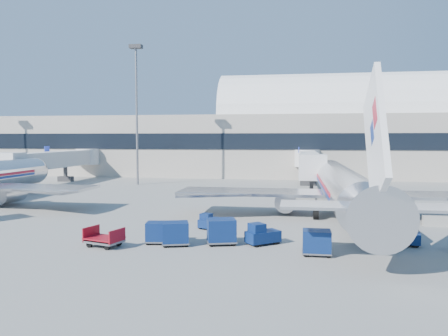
% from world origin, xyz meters
% --- Properties ---
extents(ground, '(260.00, 260.00, 0.00)m').
position_xyz_m(ground, '(0.00, 0.00, 0.00)').
color(ground, gray).
rests_on(ground, ground).
extents(terminal, '(170.00, 28.15, 21.00)m').
position_xyz_m(terminal, '(-13.60, 55.96, 7.52)').
color(terminal, '#B2AA9E').
rests_on(terminal, ground).
extents(airliner_main, '(32.00, 37.26, 12.07)m').
position_xyz_m(airliner_main, '(10.00, 4.51, 2.93)').
color(airliner_main, silver).
rests_on(airliner_main, ground).
extents(jetbridge_near, '(4.40, 27.50, 6.25)m').
position_xyz_m(jetbridge_near, '(7.60, 30.81, 3.93)').
color(jetbridge_near, silver).
rests_on(jetbridge_near, ground).
extents(jetbridge_mid, '(4.40, 27.50, 6.25)m').
position_xyz_m(jetbridge_mid, '(-34.40, 30.81, 3.93)').
color(jetbridge_mid, silver).
rests_on(jetbridge_mid, ground).
extents(mast_west, '(2.00, 1.20, 22.60)m').
position_xyz_m(mast_west, '(-20.00, 30.00, 14.79)').
color(mast_west, slate).
rests_on(mast_west, ground).
extents(barrier_near, '(3.00, 0.55, 0.90)m').
position_xyz_m(barrier_near, '(18.00, 2.00, 0.45)').
color(barrier_near, '#9E9E96').
rests_on(barrier_near, ground).
extents(tug_lead, '(2.66, 2.46, 1.59)m').
position_xyz_m(tug_lead, '(3.07, -6.97, 0.72)').
color(tug_lead, '#0A1F51').
rests_on(tug_lead, ground).
extents(tug_right, '(2.50, 1.57, 1.52)m').
position_xyz_m(tug_right, '(12.96, -5.56, 0.69)').
color(tug_right, '#0A1F51').
rests_on(tug_right, ground).
extents(tug_left, '(1.65, 2.25, 1.32)m').
position_xyz_m(tug_left, '(-1.85, -2.00, 0.60)').
color(tug_left, '#0A1F51').
rests_on(tug_left, ground).
extents(cart_train_a, '(2.47, 2.14, 1.85)m').
position_xyz_m(cart_train_a, '(0.20, -7.39, 0.99)').
color(cart_train_a, '#0A1F51').
rests_on(cart_train_a, ground).
extents(cart_train_b, '(2.28, 1.98, 1.70)m').
position_xyz_m(cart_train_b, '(-2.99, -8.25, 0.91)').
color(cart_train_b, '#0A1F51').
rests_on(cart_train_b, ground).
extents(cart_train_c, '(1.95, 1.59, 1.57)m').
position_xyz_m(cart_train_c, '(-4.39, -7.85, 0.84)').
color(cart_train_c, '#0A1F51').
rests_on(cart_train_c, ground).
extents(cart_solo_near, '(1.89, 1.45, 1.67)m').
position_xyz_m(cart_solo_near, '(6.84, -9.28, 0.89)').
color(cart_solo_near, '#0A1F51').
rests_on(cart_solo_near, ground).
extents(cart_open_red, '(2.88, 2.39, 0.66)m').
position_xyz_m(cart_open_red, '(-7.86, -9.36, 0.48)').
color(cart_open_red, slate).
rests_on(cart_open_red, ground).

